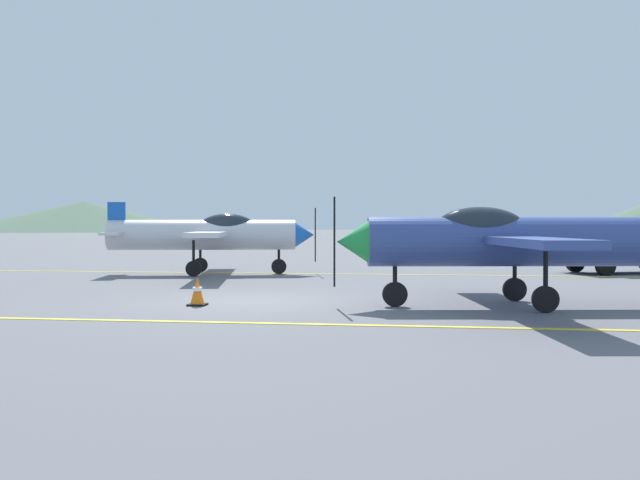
# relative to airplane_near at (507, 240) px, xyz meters

# --- Properties ---
(ground_plane) EXTENTS (400.00, 400.00, 0.00)m
(ground_plane) POSITION_rel_airplane_near_xyz_m (-5.33, 0.27, -1.36)
(ground_plane) COLOR slate
(apron_line_near) EXTENTS (80.00, 0.16, 0.01)m
(apron_line_near) POSITION_rel_airplane_near_xyz_m (-5.33, -3.06, -1.35)
(apron_line_near) COLOR yellow
(apron_line_near) RESTS_ON ground_plane
(apron_line_far) EXTENTS (80.00, 0.16, 0.01)m
(apron_line_far) POSITION_rel_airplane_near_xyz_m (-5.33, 8.69, -1.35)
(apron_line_far) COLOR yellow
(apron_line_far) RESTS_ON ground_plane
(airplane_near) EXTENTS (7.04, 8.06, 2.41)m
(airplane_near) POSITION_rel_airplane_near_xyz_m (0.00, 0.00, 0.00)
(airplane_near) COLOR #33478C
(airplane_near) RESTS_ON ground_plane
(airplane_mid) EXTENTS (7.05, 8.04, 2.41)m
(airplane_mid) POSITION_rel_airplane_near_xyz_m (-8.63, 8.08, 0.00)
(airplane_mid) COLOR silver
(airplane_mid) RESTS_ON ground_plane
(car_sedan) EXTENTS (4.65, 3.09, 1.62)m
(car_sedan) POSITION_rel_airplane_near_xyz_m (5.30, 10.49, -0.51)
(car_sedan) COLOR #3372BF
(car_sedan) RESTS_ON ground_plane
(traffic_cone_front) EXTENTS (0.36, 0.36, 0.59)m
(traffic_cone_front) POSITION_rel_airplane_near_xyz_m (-6.28, -0.69, -1.07)
(traffic_cone_front) COLOR black
(traffic_cone_front) RESTS_ON ground_plane
(hill_left) EXTENTS (59.85, 59.85, 7.18)m
(hill_left) POSITION_rel_airplane_near_xyz_m (-80.97, 144.08, 2.23)
(hill_left) COLOR #4C6651
(hill_left) RESTS_ON ground_plane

